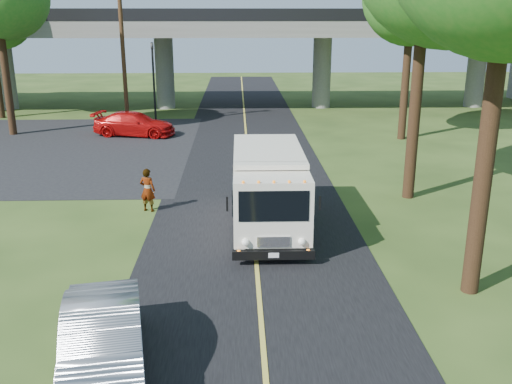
{
  "coord_description": "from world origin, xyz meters",
  "views": [
    {
      "loc": [
        -0.51,
        -12.24,
        6.89
      ],
      "look_at": [
        0.05,
        4.73,
        1.6
      ],
      "focal_mm": 40.0,
      "sensor_mm": 36.0,
      "label": 1
    }
  ],
  "objects_px": {
    "traffic_signal": "(153,74)",
    "silver_sedan": "(103,343)",
    "utility_pole": "(123,54)",
    "step_van": "(268,188)",
    "red_sedan": "(135,124)",
    "pedestrian": "(148,190)"
  },
  "relations": [
    {
      "from": "traffic_signal",
      "to": "silver_sedan",
      "type": "height_order",
      "value": "traffic_signal"
    },
    {
      "from": "traffic_signal",
      "to": "silver_sedan",
      "type": "xyz_separation_m",
      "value": [
        2.8,
        -28.35,
        -2.48
      ]
    },
    {
      "from": "red_sedan",
      "to": "pedestrian",
      "type": "distance_m",
      "value": 14.05
    },
    {
      "from": "utility_pole",
      "to": "step_van",
      "type": "xyz_separation_m",
      "value": [
        7.99,
        -18.25,
        -3.16
      ]
    },
    {
      "from": "utility_pole",
      "to": "step_van",
      "type": "height_order",
      "value": "utility_pole"
    },
    {
      "from": "silver_sedan",
      "to": "utility_pole",
      "type": "bearing_deg",
      "value": 87.99
    },
    {
      "from": "red_sedan",
      "to": "silver_sedan",
      "type": "xyz_separation_m",
      "value": [
        3.41,
        -23.77,
        0.02
      ]
    },
    {
      "from": "traffic_signal",
      "to": "silver_sedan",
      "type": "relative_size",
      "value": 1.19
    },
    {
      "from": "traffic_signal",
      "to": "step_van",
      "type": "xyz_separation_m",
      "value": [
        6.49,
        -20.25,
        -1.77
      ]
    },
    {
      "from": "silver_sedan",
      "to": "traffic_signal",
      "type": "bearing_deg",
      "value": 84.36
    },
    {
      "from": "utility_pole",
      "to": "pedestrian",
      "type": "bearing_deg",
      "value": -77.24
    },
    {
      "from": "utility_pole",
      "to": "traffic_signal",
      "type": "bearing_deg",
      "value": 53.13
    },
    {
      "from": "step_van",
      "to": "pedestrian",
      "type": "bearing_deg",
      "value": 156.22
    },
    {
      "from": "utility_pole",
      "to": "pedestrian",
      "type": "relative_size",
      "value": 5.59
    },
    {
      "from": "utility_pole",
      "to": "red_sedan",
      "type": "relative_size",
      "value": 1.87
    },
    {
      "from": "utility_pole",
      "to": "pedestrian",
      "type": "xyz_separation_m",
      "value": [
        3.7,
        -16.34,
        -3.79
      ]
    },
    {
      "from": "traffic_signal",
      "to": "silver_sedan",
      "type": "distance_m",
      "value": 28.59
    },
    {
      "from": "pedestrian",
      "to": "silver_sedan",
      "type": "bearing_deg",
      "value": 111.53
    },
    {
      "from": "traffic_signal",
      "to": "red_sedan",
      "type": "distance_m",
      "value": 5.25
    },
    {
      "from": "utility_pole",
      "to": "pedestrian",
      "type": "distance_m",
      "value": 17.18
    },
    {
      "from": "utility_pole",
      "to": "silver_sedan",
      "type": "distance_m",
      "value": 26.97
    },
    {
      "from": "traffic_signal",
      "to": "pedestrian",
      "type": "distance_m",
      "value": 18.62
    }
  ]
}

